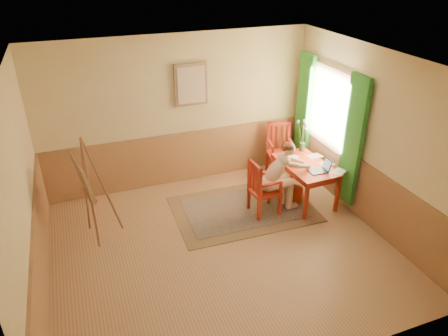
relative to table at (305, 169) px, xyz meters
name	(u,v)px	position (x,y,z in m)	size (l,w,h in m)	color
room	(221,166)	(-1.85, -0.77, 0.77)	(5.04, 4.54, 2.84)	tan
wainscot	(204,194)	(-1.85, 0.03, -0.13)	(5.00, 4.50, 1.00)	#A06D46
window	(327,120)	(0.57, 0.33, 0.71)	(0.12, 2.01, 2.20)	white
wall_portrait	(191,85)	(-1.60, 1.43, 1.27)	(0.60, 0.05, 0.76)	#947053
rug	(243,209)	(-1.13, 0.07, -0.62)	(2.45, 1.67, 0.02)	#8C7251
table	(305,169)	(0.00, 0.00, 0.00)	(0.77, 1.23, 0.72)	#B43320
chair_left	(262,188)	(-0.89, -0.13, -0.14)	(0.47, 0.45, 0.98)	#B43320
chair_back	(280,150)	(0.05, 1.05, -0.11)	(0.56, 0.58, 1.04)	#B43320
figure	(279,174)	(-0.57, -0.11, 0.05)	(0.92, 0.40, 1.24)	beige
laptop	(321,169)	(0.10, -0.32, 0.13)	(0.36, 0.23, 0.21)	#1E2338
papers	(318,162)	(0.23, -0.01, 0.09)	(0.80, 1.04, 0.00)	white
vase	(302,137)	(0.21, 0.53, 0.36)	(0.20, 0.29, 0.59)	#3F724C
wastebasket	(295,195)	(-0.16, -0.02, -0.49)	(0.26, 0.26, 0.28)	red
easel	(86,181)	(-3.63, 0.18, 0.38)	(0.62, 0.77, 1.71)	brown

